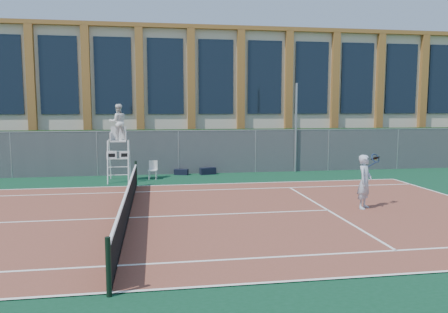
{
  "coord_description": "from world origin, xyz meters",
  "views": [
    {
      "loc": [
        0.87,
        -13.29,
        3.36
      ],
      "look_at": [
        3.43,
        3.0,
        1.52
      ],
      "focal_mm": 35.0,
      "sensor_mm": 36.0,
      "label": 1
    }
  ],
  "objects": [
    {
      "name": "tennis_court",
      "position": [
        0.0,
        0.0,
        0.02
      ],
      "size": [
        23.77,
        10.97,
        0.02
      ],
      "primitive_type": "cube",
      "color": "brown",
      "rests_on": "apron"
    },
    {
      "name": "steel_pole",
      "position": [
        8.13,
        8.7,
        2.32
      ],
      "size": [
        0.12,
        0.12,
        4.64
      ],
      "primitive_type": "cylinder",
      "color": "#9EA0A5",
      "rests_on": "ground"
    },
    {
      "name": "umpire_chair",
      "position": [
        -0.81,
        7.05,
        2.62
      ],
      "size": [
        1.0,
        1.54,
        3.58
      ],
      "color": "white",
      "rests_on": "ground"
    },
    {
      "name": "tennis_player",
      "position": [
        7.69,
        0.08,
        0.93
      ],
      "size": [
        1.05,
        0.84,
        1.8
      ],
      "color": "#AFBFD2",
      "rests_on": "tennis_court"
    },
    {
      "name": "hedge",
      "position": [
        0.0,
        10.0,
        1.1
      ],
      "size": [
        40.0,
        1.4,
        2.2
      ],
      "primitive_type": "cube",
      "color": "black",
      "rests_on": "ground"
    },
    {
      "name": "tennis_net",
      "position": [
        0.0,
        0.0,
        0.54
      ],
      "size": [
        0.1,
        11.3,
        1.1
      ],
      "color": "black",
      "rests_on": "ground"
    },
    {
      "name": "building",
      "position": [
        0.0,
        17.95,
        4.15
      ],
      "size": [
        45.0,
        10.6,
        8.22
      ],
      "color": "beige",
      "rests_on": "ground"
    },
    {
      "name": "plastic_chair",
      "position": [
        0.72,
        7.46,
        0.52
      ],
      "size": [
        0.45,
        0.45,
        0.87
      ],
      "color": "silver",
      "rests_on": "apron"
    },
    {
      "name": "sports_bag_near",
      "position": [
        3.44,
        8.43,
        0.18
      ],
      "size": [
        0.85,
        0.51,
        0.34
      ],
      "primitive_type": "cube",
      "rotation": [
        0.0,
        0.0,
        0.25
      ],
      "color": "black",
      "rests_on": "apron"
    },
    {
      "name": "fence",
      "position": [
        0.0,
        8.8,
        1.1
      ],
      "size": [
        40.0,
        0.06,
        2.2
      ],
      "primitive_type": null,
      "color": "#595E60",
      "rests_on": "ground"
    },
    {
      "name": "ground",
      "position": [
        0.0,
        0.0,
        0.0
      ],
      "size": [
        120.0,
        120.0,
        0.0
      ],
      "primitive_type": "plane",
      "color": "#233814"
    },
    {
      "name": "sports_bag_far",
      "position": [
        2.11,
        8.51,
        0.15
      ],
      "size": [
        0.75,
        0.49,
        0.28
      ],
      "primitive_type": "cube",
      "rotation": [
        0.0,
        0.0,
        -0.3
      ],
      "color": "black",
      "rests_on": "apron"
    },
    {
      "name": "apron",
      "position": [
        0.0,
        1.0,
        0.01
      ],
      "size": [
        36.0,
        20.0,
        0.01
      ],
      "primitive_type": "cube",
      "color": "#0C371F",
      "rests_on": "ground"
    }
  ]
}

